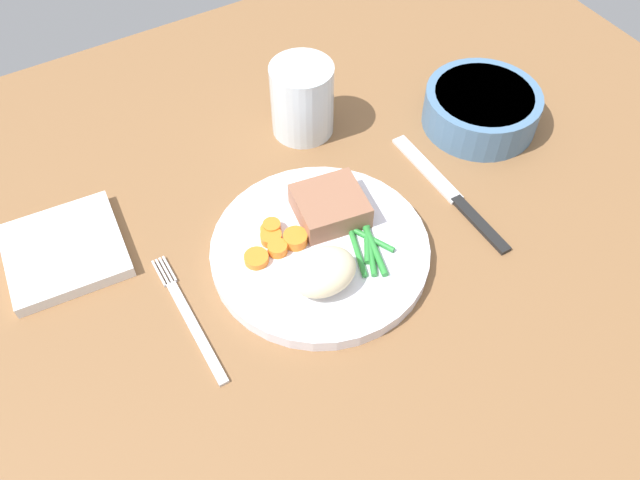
{
  "coord_description": "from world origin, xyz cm",
  "views": [
    {
      "loc": [
        -19.88,
        -38.75,
        57.6
      ],
      "look_at": [
        1.01,
        -3.22,
        4.6
      ],
      "focal_mm": 36.16,
      "sensor_mm": 36.0,
      "label": 1
    }
  ],
  "objects": [
    {
      "name": "napkin",
      "position": [
        -22.48,
        10.62,
        2.71
      ],
      "size": [
        13.0,
        12.92,
        1.42
      ],
      "primitive_type": "cube",
      "rotation": [
        0.0,
        0.0,
        -0.08
      ],
      "color": "white",
      "rests_on": "dining_table"
    },
    {
      "name": "fork",
      "position": [
        -14.28,
        -3.48,
        2.2
      ],
      "size": [
        1.44,
        16.6,
        0.4
      ],
      "rotation": [
        0.0,
        0.0,
        0.05
      ],
      "color": "silver",
      "rests_on": "dining_table"
    },
    {
      "name": "knife",
      "position": [
        18.42,
        -3.51,
        2.2
      ],
      "size": [
        1.7,
        20.5,
        0.64
      ],
      "rotation": [
        0.0,
        0.0,
        -0.01
      ],
      "color": "black",
      "rests_on": "dining_table"
    },
    {
      "name": "meat_portion",
      "position": [
        4.15,
        0.44,
        4.99
      ],
      "size": [
        8.22,
        7.86,
        2.78
      ],
      "primitive_type": "cube",
      "rotation": [
        0.0,
        0.0,
        -0.16
      ],
      "color": "#936047",
      "rests_on": "dinner_plate"
    },
    {
      "name": "salad_bowl",
      "position": [
        28.93,
        4.66,
        4.66
      ],
      "size": [
        14.24,
        14.24,
        4.72
      ],
      "color": "#4C7299",
      "rests_on": "dining_table"
    },
    {
      "name": "dining_table",
      "position": [
        0.0,
        0.0,
        1.0
      ],
      "size": [
        120.0,
        90.0,
        2.0
      ],
      "color": "brown",
      "rests_on": "ground"
    },
    {
      "name": "water_glass",
      "position": [
        9.26,
        15.08,
        5.95
      ],
      "size": [
        7.68,
        7.68,
        9.3
      ],
      "color": "silver",
      "rests_on": "dining_table"
    },
    {
      "name": "green_beans",
      "position": [
        5.24,
        -5.84,
        3.93
      ],
      "size": [
        4.94,
        8.57,
        0.72
      ],
      "color": "#2D8C38",
      "rests_on": "dinner_plate"
    },
    {
      "name": "dinner_plate",
      "position": [
        1.01,
        -3.22,
        2.8
      ],
      "size": [
        23.26,
        23.26,
        1.6
      ],
      "primitive_type": "cylinder",
      "color": "white",
      "rests_on": "dining_table"
    },
    {
      "name": "carrot_slices",
      "position": [
        -2.87,
        -0.6,
        4.14
      ],
      "size": [
        7.24,
        4.93,
        1.28
      ],
      "color": "orange",
      "rests_on": "dinner_plate"
    },
    {
      "name": "mashed_potatoes",
      "position": [
        -1.08,
        -7.41,
        5.51
      ],
      "size": [
        6.92,
        5.41,
        3.82
      ],
      "primitive_type": "ellipsoid",
      "color": "beige",
      "rests_on": "dinner_plate"
    }
  ]
}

